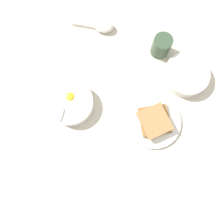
{
  "coord_description": "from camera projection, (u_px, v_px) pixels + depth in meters",
  "views": [
    {
      "loc": [
        -0.08,
        -0.3,
        0.79
      ],
      "look_at": [
        -0.11,
        -0.14,
        0.02
      ],
      "focal_mm": 35.0,
      "sensor_mm": 36.0,
      "label": 1
    }
  ],
  "objects": [
    {
      "name": "toast_sandwich",
      "position": [
        155.0,
        121.0,
        0.77
      ],
      "size": [
        0.14,
        0.14,
        0.03
      ],
      "color": "brown",
      "rests_on": "toast_plate"
    },
    {
      "name": "ground_plane",
      "position": [
        145.0,
        83.0,
        0.83
      ],
      "size": [
        3.0,
        3.0,
        0.0
      ],
      "primitive_type": "plane",
      "color": "beige"
    },
    {
      "name": "drinking_cup",
      "position": [
        161.0,
        46.0,
        0.82
      ],
      "size": [
        0.07,
        0.07,
        0.08
      ],
      "color": "#334733",
      "rests_on": "ground_plane"
    },
    {
      "name": "toast_plate",
      "position": [
        153.0,
        121.0,
        0.8
      ],
      "size": [
        0.2,
        0.2,
        0.01
      ],
      "color": "white",
      "rests_on": "ground_plane"
    },
    {
      "name": "congee_bowl",
      "position": [
        186.0,
        75.0,
        0.82
      ],
      "size": [
        0.17,
        0.17,
        0.04
      ],
      "color": "white",
      "rests_on": "ground_plane"
    },
    {
      "name": "egg_bowl",
      "position": [
        71.0,
        103.0,
        0.8
      ],
      "size": [
        0.17,
        0.17,
        0.07
      ],
      "color": "white",
      "rests_on": "ground_plane"
    },
    {
      "name": "soup_spoon",
      "position": [
        101.0,
        26.0,
        0.87
      ],
      "size": [
        0.17,
        0.06,
        0.03
      ],
      "color": "white",
      "rests_on": "ground_plane"
    }
  ]
}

